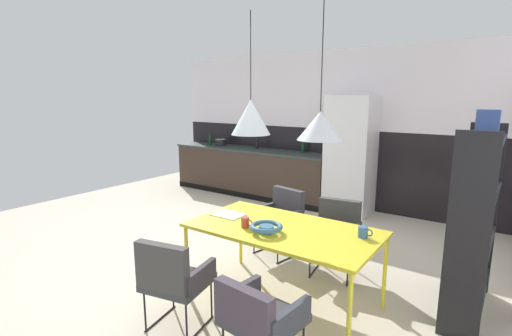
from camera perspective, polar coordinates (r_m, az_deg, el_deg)
name	(u,v)px	position (r m, az deg, el deg)	size (l,w,h in m)	color
ground_plane	(207,261)	(4.56, -7.53, -13.84)	(8.25, 8.25, 0.00)	beige
back_wall_splashback_dark	(323,165)	(6.87, 10.16, 0.40)	(6.34, 0.12, 1.34)	black
back_wall_panel_upper	(326,90)	(6.76, 10.55, 11.64)	(6.34, 0.12, 1.34)	white
kitchen_counter	(250,172)	(7.29, -0.96, -0.56)	(3.32, 0.63, 0.90)	#3A2B22
refrigerator_column	(350,155)	(6.25, 14.20, 1.89)	(0.71, 0.60, 1.92)	silver
dining_table	(283,232)	(3.46, 4.12, -9.65)	(1.71, 0.93, 0.73)	gold
armchair_far_side	(336,228)	(4.19, 12.14, -8.96)	(0.55, 0.53, 0.79)	#35373A
armchair_facing_counter	(172,275)	(3.19, -12.73, -15.56)	(0.56, 0.56, 0.80)	#35373A
armchair_near_window	(281,213)	(4.59, 3.89, -6.93)	(0.56, 0.56, 0.79)	#35373A
armchair_corner_seat	(257,314)	(2.65, 0.15, -21.31)	(0.53, 0.51, 0.73)	#35373A
fruit_bowl	(266,227)	(3.29, 1.58, -9.05)	(0.29, 0.29, 0.08)	#33607F
open_book	(228,214)	(3.79, -4.31, -7.07)	(0.32, 0.23, 0.02)	white
mug_dark_espresso	(363,232)	(3.32, 16.04, -9.36)	(0.13, 0.08, 0.09)	#335B93
mug_glass_clear	(246,222)	(3.43, -1.61, -8.27)	(0.12, 0.07, 0.09)	#B23D33
cooking_pot	(220,142)	(7.72, -5.44, 3.94)	(0.22, 0.22, 0.16)	black
bottle_wine_green	(303,146)	(6.80, 7.19, 3.41)	(0.07, 0.07, 0.29)	#0F3319
bottle_vinegar_dark	(257,142)	(7.22, 0.17, 3.92)	(0.06, 0.06, 0.30)	black
bottle_spice_small	(210,140)	(7.81, -6.98, 4.23)	(0.06, 0.06, 0.26)	#0F3319
open_shelf_unit	(475,213)	(3.74, 30.42, -5.99)	(0.30, 1.01, 1.79)	black
pendant_lamp_over_table_near	(251,117)	(3.42, -0.80, 7.75)	(0.36, 0.36, 1.07)	black
pendant_lamp_over_table_far	(320,126)	(3.08, 9.74, 6.36)	(0.37, 0.37, 1.08)	black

